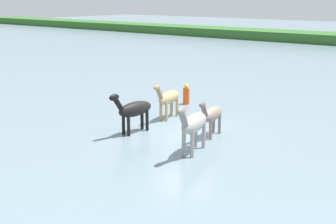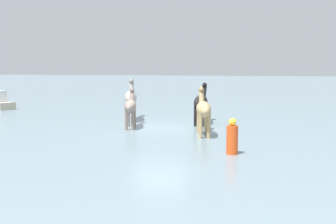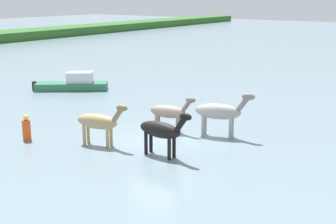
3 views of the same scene
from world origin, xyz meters
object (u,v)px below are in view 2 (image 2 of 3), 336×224
horse_pinto_flank (131,98)px  buoy_channel_marker (232,138)px  horse_lead (203,109)px  horse_dun_straggler (201,102)px  horse_dark_mare (131,106)px

horse_pinto_flank → buoy_channel_marker: size_ratio=2.35×
horse_lead → horse_pinto_flank: (4.05, -3.47, 0.11)m
horse_lead → horse_pinto_flank: horse_pinto_flank is taller
horse_lead → buoy_channel_marker: (-1.26, 3.12, -0.52)m
horse_pinto_flank → horse_dun_straggler: bearing=-114.1°
horse_dark_mare → horse_lead: (-3.36, 1.22, 0.08)m
horse_dun_straggler → buoy_channel_marker: horse_dun_straggler is taller
horse_pinto_flank → buoy_channel_marker: 8.49m
horse_dun_straggler → horse_pinto_flank: bearing=82.8°
horse_dark_mare → buoy_channel_marker: bearing=-145.4°
horse_lead → horse_dun_straggler: size_ratio=0.99×
horse_lead → horse_dun_straggler: 2.94m
horse_dark_mare → buoy_channel_marker: size_ratio=1.97×
buoy_channel_marker → horse_pinto_flank: bearing=-51.2°
buoy_channel_marker → horse_dun_straggler: bearing=-74.3°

